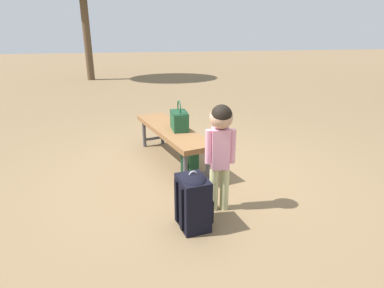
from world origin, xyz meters
The scene contains 6 objects.
ground_plane centered at (0.00, 0.00, 0.00)m, with size 40.00×40.00×0.00m, color brown.
park_bench centered at (-0.49, -0.13, 0.39)m, with size 1.65×0.83×0.45m.
handbag centered at (-0.43, -0.04, 0.58)m, with size 0.33×0.19×0.37m.
child_standing centered at (0.75, 0.16, 0.68)m, with size 0.21×0.28×1.02m.
backpack_large centered at (0.98, -0.13, 0.26)m, with size 0.35×0.31×0.53m.
backpack_small centered at (-0.10, 0.03, 0.15)m, with size 0.22×0.21×0.31m.
Camera 1 is at (3.40, -0.57, 1.65)m, focal length 30.52 mm.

